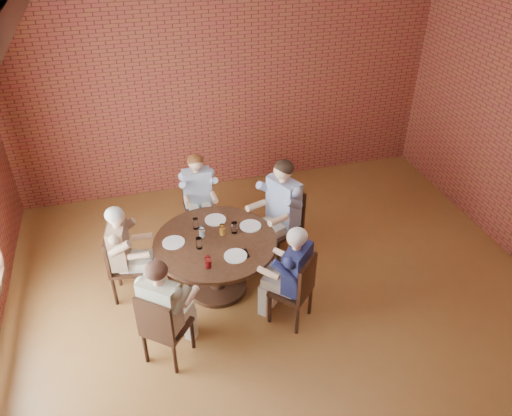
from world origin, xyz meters
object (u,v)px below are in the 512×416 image
object	(u,v)px
smartphone	(245,253)
chair_e	(298,288)
diner_e	(292,276)
chair_a	(285,219)
dining_table	(216,255)
chair_d	(162,327)
diner_a	(280,211)
diner_b	(199,198)
diner_d	(165,311)
diner_c	(125,253)
chair_b	(198,204)
chair_c	(121,263)

from	to	relation	value
smartphone	chair_e	bearing A→B (deg)	-42.42
diner_e	chair_a	bearing A→B (deg)	-149.80
dining_table	chair_d	xyz separation A→B (m)	(-0.75, -0.94, -0.02)
diner_a	diner_b	xyz separation A→B (m)	(-0.94, 0.70, -0.07)
chair_a	diner_d	distance (m)	2.20
diner_a	chair_d	size ratio (longest dim) A/B	1.53
diner_c	diner_a	bearing A→B (deg)	-72.26
chair_b	diner_d	bearing A→B (deg)	-108.61
diner_e	smartphone	bearing A→B (deg)	-86.36
diner_a	chair_e	distance (m)	1.24
chair_b	diner_b	size ratio (longest dim) A/B	0.71
chair_e	smartphone	bearing A→B (deg)	-86.80
chair_c	smartphone	world-z (taller)	chair_c
dining_table	chair_c	bearing A→B (deg)	169.64
dining_table	diner_d	xyz separation A→B (m)	(-0.70, -0.87, 0.13)
diner_e	smartphone	world-z (taller)	diner_e
chair_d	diner_e	bearing A→B (deg)	-132.20
diner_e	diner_d	bearing A→B (deg)	-38.27
diner_c	chair_d	size ratio (longest dim) A/B	1.37
dining_table	smartphone	size ratio (longest dim) A/B	9.28
diner_c	chair_d	xyz separation A→B (m)	(0.28, -1.13, -0.13)
diner_c	diner_d	world-z (taller)	diner_d
chair_e	diner_c	bearing A→B (deg)	-72.92
diner_c	smartphone	distance (m)	1.41
chair_c	chair_d	bearing A→B (deg)	-152.28
diner_a	diner_c	distance (m)	1.99
chair_e	chair_b	bearing A→B (deg)	-113.88
diner_a	chair_c	world-z (taller)	diner_a
chair_d	diner_d	bearing A→B (deg)	-90.00
chair_a	chair_b	bearing A→B (deg)	-150.95
dining_table	diner_a	size ratio (longest dim) A/B	1.02
chair_c	diner_a	bearing A→B (deg)	-72.92
diner_c	diner_d	xyz separation A→B (m)	(0.33, -1.06, 0.02)
dining_table	diner_c	size ratio (longest dim) A/B	1.14
chair_a	smartphone	distance (m)	1.13
chair_d	chair_e	world-z (taller)	chair_d
diner_a	chair_d	xyz separation A→B (m)	(-1.69, -1.38, -0.20)
diner_c	smartphone	size ratio (longest dim) A/B	8.14
chair_a	diner_c	bearing A→B (deg)	-107.23
chair_a	diner_c	world-z (taller)	diner_c
diner_c	chair_e	distance (m)	2.04
chair_b	diner_c	world-z (taller)	diner_c
diner_b	chair_d	size ratio (longest dim) A/B	1.37
diner_e	diner_b	bearing A→B (deg)	-114.02
dining_table	diner_b	xyz separation A→B (m)	(-0.00, 1.14, 0.11)
dining_table	diner_a	distance (m)	1.05
chair_b	chair_d	world-z (taller)	chair_d
diner_b	chair_b	bearing A→B (deg)	90.00
chair_c	smartphone	xyz separation A→B (m)	(1.38, -0.53, 0.26)
chair_c	chair_e	world-z (taller)	chair_e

